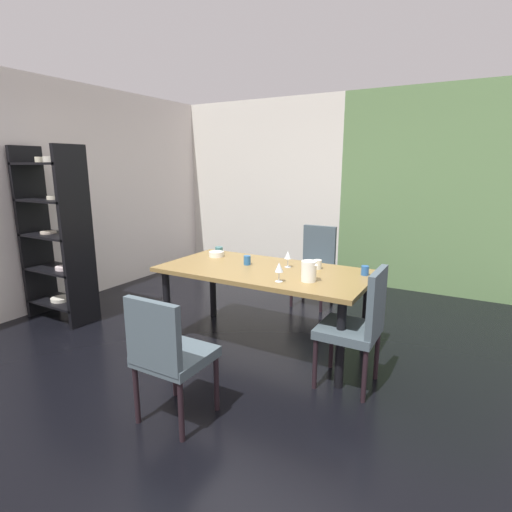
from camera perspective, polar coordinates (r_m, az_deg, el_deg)
ground_plane at (r=3.78m, az=-4.66°, el=-14.04°), size 5.29×5.95×0.02m
back_panel_interior at (r=6.54m, az=0.40°, el=9.75°), size 2.76×0.10×2.69m
garden_window_panel at (r=5.74m, az=24.40°, el=8.20°), size 2.53×0.10×2.69m
left_interior_panel at (r=5.31m, az=-29.06°, el=7.45°), size 0.10×5.95×2.69m
dining_table at (r=3.73m, az=1.19°, el=-3.04°), size 1.94×0.97×0.76m
chair_head_near at (r=2.72m, az=-12.48°, el=-13.23°), size 0.44×0.44×0.90m
chair_right_near at (r=3.16m, az=14.51°, el=-9.18°), size 0.44×0.44×0.96m
chair_head_far at (r=4.98m, az=8.48°, el=-0.79°), size 0.44×0.45×0.96m
display_shelf at (r=4.86m, az=-26.76°, el=2.67°), size 0.79×0.37×1.90m
wine_glass_near_shelf at (r=3.28m, az=3.31°, el=-1.69°), size 0.07×0.07×0.17m
wine_glass_north at (r=3.75m, az=4.58°, el=0.08°), size 0.07×0.07×0.16m
serving_bowl_front at (r=4.22m, az=-5.69°, el=0.28°), size 0.16×0.16×0.05m
cup_near_window at (r=3.62m, az=15.30°, el=-2.02°), size 0.07×0.07×0.08m
cup_center at (r=3.85m, az=-1.27°, el=-0.61°), size 0.07×0.07×0.09m
cup_east at (r=3.74m, az=8.78°, el=-1.19°), size 0.08×0.08×0.09m
cup_rear at (r=4.35m, az=-5.30°, el=0.81°), size 0.08×0.08×0.08m
pitcher_right at (r=3.33m, az=7.57°, el=-2.14°), size 0.14×0.13×0.17m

